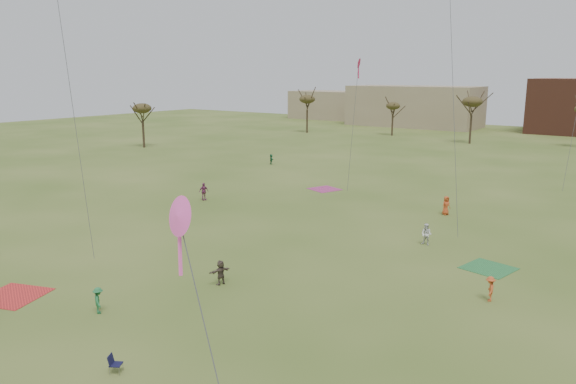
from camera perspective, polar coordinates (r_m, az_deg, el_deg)
The scene contains 16 objects.
ground at distance 29.72m, azimuth -14.10°, elevation -14.51°, with size 260.00×260.00×0.00m, color #3D591B.
flyer_near_center at distance 33.00m, azimuth -19.11°, elevation -10.60°, with size 0.98×0.56×1.52m, color #26733F.
spectator_fore_c at distance 35.46m, azimuth -7.02°, elevation -8.30°, with size 1.49×0.48×1.61m, color brown.
flyer_mid_b at distance 34.90m, azimuth 20.27°, elevation -9.43°, with size 0.98×0.56×1.51m, color #CC5326.
spectator_mid_d at distance 58.59m, azimuth -8.76°, elevation 0.05°, with size 1.10×0.46×1.88m, color #89396A.
spectator_mid_e at distance 44.29m, azimuth 14.19°, elevation -4.29°, with size 0.84×0.65×1.73m, color silver.
flyer_far_a at distance 81.02m, azimuth -1.75°, elevation 3.43°, with size 1.39×0.44×1.50m, color #236A41.
flyer_far_b at distance 54.11m, azimuth 16.11°, elevation -1.36°, with size 0.88×0.57×1.80m, color #C34B21.
blanket_red at distance 37.61m, azimuth -26.68°, elevation -9.65°, with size 3.42×3.42×0.03m, color red.
blanket_plum at distance 63.72m, azimuth 3.82°, elevation 0.29°, with size 3.06×3.06×0.03m, color #B3377A.
blanket_olive at distance 40.65m, azimuth 20.13°, elevation -7.46°, with size 3.05×3.05×0.03m, color #2D7D3D.
camp_chair_center at distance 26.99m, azimuth -17.47°, elevation -17.02°, with size 0.72×0.71×0.87m.
kites_aloft at distance 52.59m, azimuth 21.17°, elevation 17.41°, with size 69.99×63.28×24.57m.
tree_line at distance 98.91m, azimuth 22.13°, elevation 7.84°, with size 117.44×49.32×8.91m.
building_tan at distance 143.27m, azimuth 12.97°, elevation 8.69°, with size 32.00×14.00×10.00m, color #937F60.
building_tan_west at distance 163.34m, azimuth 4.10°, elevation 9.02°, with size 20.00×12.00×8.00m, color #937F60.
Camera 1 is at (20.70, -16.75, 13.22)m, focal length 34.20 mm.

